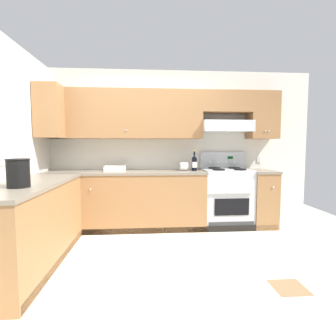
# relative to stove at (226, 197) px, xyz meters

# --- Properties ---
(ground_plane) EXTENTS (7.04, 7.04, 0.00)m
(ground_plane) POSITION_rel_stove_xyz_m (-1.29, -1.25, -0.48)
(ground_plane) COLOR beige
(floor_accent_tile) EXTENTS (0.30, 0.30, 0.01)m
(floor_accent_tile) POSITION_rel_stove_xyz_m (0.03, -1.92, -0.48)
(floor_accent_tile) COLOR olive
(floor_accent_tile) RESTS_ON ground_plane
(wall_back) EXTENTS (4.68, 0.57, 2.55)m
(wall_back) POSITION_rel_stove_xyz_m (-0.90, 0.27, 1.00)
(wall_back) COLOR silver
(wall_back) RESTS_ON ground_plane
(wall_left) EXTENTS (0.47, 4.00, 2.55)m
(wall_left) POSITION_rel_stove_xyz_m (-2.88, -1.03, 0.87)
(wall_left) COLOR silver
(wall_left) RESTS_ON ground_plane
(counter_back_run) EXTENTS (3.60, 0.65, 0.91)m
(counter_back_run) POSITION_rel_stove_xyz_m (-1.31, -0.01, -0.03)
(counter_back_run) COLOR olive
(counter_back_run) RESTS_ON ground_plane
(counter_left_run) EXTENTS (0.63, 1.91, 0.91)m
(counter_left_run) POSITION_rel_stove_xyz_m (-2.54, -1.26, -0.03)
(counter_left_run) COLOR olive
(counter_left_run) RESTS_ON ground_plane
(stove) EXTENTS (0.76, 0.62, 1.20)m
(stove) POSITION_rel_stove_xyz_m (0.00, 0.00, 0.00)
(stove) COLOR #B7BABC
(stove) RESTS_ON ground_plane
(wine_bottle) EXTENTS (0.08, 0.09, 0.33)m
(wine_bottle) POSITION_rel_stove_xyz_m (-0.53, -0.03, 0.56)
(wine_bottle) COLOR black
(wine_bottle) RESTS_ON counter_back_run
(bowl) EXTENTS (0.32, 0.25, 0.08)m
(bowl) POSITION_rel_stove_xyz_m (-1.78, 0.03, 0.46)
(bowl) COLOR beige
(bowl) RESTS_ON counter_back_run
(bucket) EXTENTS (0.22, 0.22, 0.27)m
(bucket) POSITION_rel_stove_xyz_m (-2.48, -1.59, 0.57)
(bucket) COLOR black
(bucket) RESTS_ON counter_left_run
(paper_towel_roll) EXTENTS (0.12, 0.13, 0.13)m
(paper_towel_roll) POSITION_rel_stove_xyz_m (-0.69, 0.02, 0.50)
(paper_towel_roll) COLOR white
(paper_towel_roll) RESTS_ON counter_back_run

